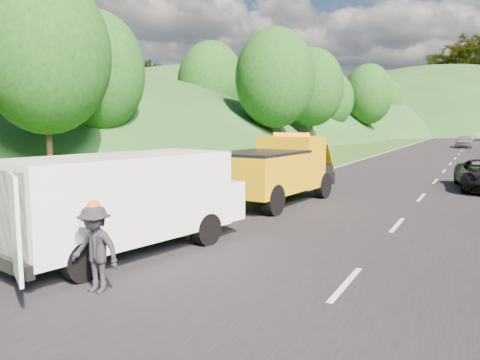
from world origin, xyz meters
The scene contains 11 objects.
ground centered at (0.00, 0.00, 0.00)m, with size 320.00×320.00×0.00m, color #38661E.
road_surface centered at (3.00, 40.00, 0.01)m, with size 14.00×200.00×0.02m, color black.
tree_line_left centered at (-19.00, 60.00, 0.00)m, with size 14.00×140.00×14.00m, color #255C1B, non-canonical shape.
tow_truck centered at (-1.87, 5.92, 1.34)m, with size 2.88×6.57×2.75m.
white_van centered at (-2.29, -2.23, 1.36)m, with size 4.19×7.22×2.41m.
woman centered at (-2.64, 1.07, 0.00)m, with size 0.61×0.45×1.68m, color white.
child centered at (-1.83, -0.53, 0.00)m, with size 0.54×0.42×1.11m, color tan.
worker centered at (-1.05, -4.58, 0.00)m, with size 1.07×0.61×1.65m, color black.
suitcase centered at (-4.54, 0.58, 0.26)m, with size 0.32×0.18×0.52m, color #52513D.
dist_car_a centered at (2.92, 53.01, 0.00)m, with size 1.83×4.54×1.55m, color #57575D.
dist_car_b centered at (4.39, 79.14, 0.00)m, with size 1.40×4.03×1.33m, color #7A5751.
Camera 1 is at (5.28, -10.82, 3.20)m, focal length 35.00 mm.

